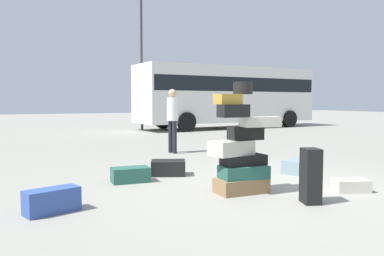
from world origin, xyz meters
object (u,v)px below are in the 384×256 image
parked_bus (228,93)px  lamp_post (141,34)px  suitcase_navy_left_side (52,201)px  suitcase_black_upright_blue (311,176)px  suitcase_tower (241,152)px  suitcase_cream_foreground_near (351,186)px  suitcase_teal_behind_tower (131,175)px  suitcase_slate_foreground_far (297,166)px  suitcase_black_right_side (168,168)px  person_bearded_onlooker (172,115)px

parked_bus → lamp_post: size_ratio=1.37×
suitcase_navy_left_side → suitcase_black_upright_blue: (3.29, -1.05, 0.23)m
suitcase_tower → suitcase_cream_foreground_near: suitcase_tower is taller
suitcase_navy_left_side → suitcase_cream_foreground_near: bearing=-28.0°
suitcase_black_upright_blue → suitcase_cream_foreground_near: bearing=33.3°
suitcase_teal_behind_tower → lamp_post: 13.05m
suitcase_tower → suitcase_black_upright_blue: suitcase_tower is taller
suitcase_slate_foreground_far → suitcase_teal_behind_tower: bearing=147.5°
suitcase_tower → suitcase_slate_foreground_far: 2.18m
suitcase_black_right_side → suitcase_black_upright_blue: 2.95m
suitcase_navy_left_side → parked_bus: (10.04, 12.56, 1.68)m
suitcase_tower → suitcase_navy_left_side: (-2.75, 0.12, -0.48)m
suitcase_cream_foreground_near → suitcase_teal_behind_tower: suitcase_teal_behind_tower is taller
suitcase_slate_foreground_far → suitcase_navy_left_side: size_ratio=0.94×
suitcase_black_right_side → suitcase_cream_foreground_near: (2.07, -2.50, -0.05)m
suitcase_tower → person_bearded_onlooker: (0.82, 4.73, 0.40)m
person_bearded_onlooker → lamp_post: (1.88, 8.36, 3.59)m
suitcase_cream_foreground_near → suitcase_navy_left_side: size_ratio=0.79×
suitcase_slate_foreground_far → person_bearded_onlooker: person_bearded_onlooker is taller
suitcase_black_upright_blue → lamp_post: lamp_post is taller
suitcase_teal_behind_tower → suitcase_black_upright_blue: (1.85, -2.44, 0.25)m
suitcase_navy_left_side → parked_bus: 16.17m
suitcase_tower → suitcase_navy_left_side: 2.80m
suitcase_tower → parked_bus: size_ratio=0.17×
parked_bus → lamp_post: 5.38m
suitcase_teal_behind_tower → lamp_post: bearing=74.7°
suitcase_teal_behind_tower → suitcase_black_upright_blue: size_ratio=0.85×
suitcase_black_upright_blue → lamp_post: bearing=100.8°
suitcase_black_upright_blue → person_bearded_onlooker: person_bearded_onlooker is taller
suitcase_tower → lamp_post: (2.70, 13.08, 3.99)m
suitcase_navy_left_side → suitcase_black_upright_blue: 3.46m
parked_bus → lamp_post: (-4.58, 0.41, 2.80)m
suitcase_cream_foreground_near → suitcase_teal_behind_tower: bearing=163.2°
suitcase_slate_foreground_far → suitcase_black_upright_blue: size_ratio=0.82×
suitcase_black_right_side → suitcase_black_upright_blue: (1.01, -2.76, 0.24)m
suitcase_black_upright_blue → suitcase_teal_behind_tower: bearing=146.7°
suitcase_slate_foreground_far → suitcase_navy_left_side: 4.73m
suitcase_black_right_side → suitcase_teal_behind_tower: suitcase_black_right_side is taller
suitcase_cream_foreground_near → parked_bus: bearing=87.0°
person_bearded_onlooker → suitcase_tower: bearing=-17.7°
suitcase_black_right_side → suitcase_slate_foreground_far: (2.38, -0.90, -0.01)m
parked_bus → suitcase_navy_left_side: bearing=-133.0°
suitcase_black_right_side → parked_bus: bearing=77.3°
suitcase_navy_left_side → person_bearded_onlooker: size_ratio=0.39×
suitcase_cream_foreground_near → person_bearded_onlooker: 5.54m
suitcase_black_upright_blue → person_bearded_onlooker: (0.29, 5.66, 0.66)m
suitcase_cream_foreground_near → suitcase_black_upright_blue: suitcase_black_upright_blue is taller
suitcase_slate_foreground_far → person_bearded_onlooker: 4.05m
suitcase_black_right_side → person_bearded_onlooker: 3.30m
lamp_post → person_bearded_onlooker: bearing=-102.7°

